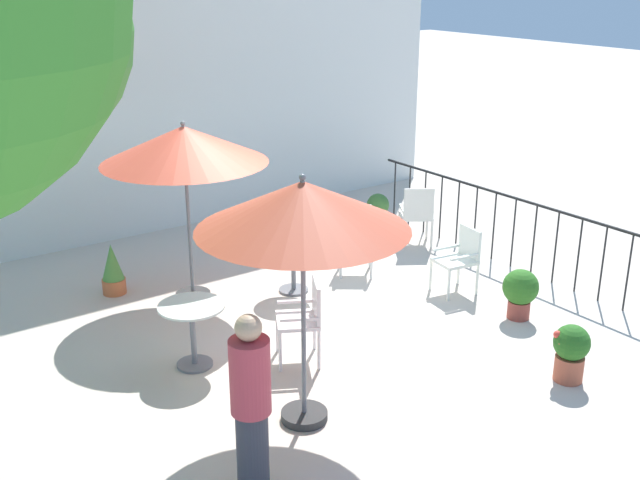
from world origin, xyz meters
TOP-DOWN VIEW (x-y plane):
  - ground_plane at (0.00, 0.00)m, footprint 60.00×60.00m
  - villa_facade at (0.00, 4.30)m, footprint 10.30×0.30m
  - terrace_railing at (3.06, 0.00)m, footprint 0.03×5.03m
  - patio_umbrella_0 at (-1.08, 1.44)m, footprint 2.02×2.02m
  - patio_umbrella_1 at (-1.50, -1.66)m, footprint 1.87×1.87m
  - cafe_table_0 at (0.09, 0.89)m, footprint 0.70×0.70m
  - cafe_table_1 at (-1.87, -0.14)m, footprint 0.70×0.70m
  - patio_chair_0 at (1.18, 0.97)m, footprint 0.63×0.63m
  - patio_chair_1 at (1.84, -0.36)m, footprint 0.54×0.50m
  - patio_chair_2 at (-0.83, -0.72)m, footprint 0.62×0.64m
  - patio_chair_3 at (2.55, 1.23)m, footprint 0.63×0.63m
  - potted_plant_0 at (1.85, -1.36)m, footprint 0.43×0.43m
  - potted_plant_1 at (-1.84, 2.19)m, footprint 0.30×0.30m
  - potted_plant_2 at (1.11, -2.65)m, footprint 0.37×0.37m
  - potted_plant_3 at (2.69, 2.31)m, footprint 0.36×0.36m
  - standing_person at (-2.44, -2.32)m, footprint 0.44×0.44m

SIDE VIEW (x-z plane):
  - ground_plane at x=0.00m, z-range 0.00..0.00m
  - potted_plant_3 at x=2.69m, z-range 0.01..0.54m
  - potted_plant_1 at x=-1.84m, z-range -0.01..0.66m
  - potted_plant_2 at x=1.11m, z-range 0.03..0.64m
  - potted_plant_0 at x=1.85m, z-range 0.04..0.66m
  - cafe_table_1 at x=-1.87m, z-range 0.14..0.84m
  - patio_chair_1 at x=1.84m, z-range 0.07..0.92m
  - patio_chair_3 at x=2.55m, z-range 0.07..1.00m
  - cafe_table_0 at x=0.09m, z-range 0.15..0.92m
  - patio_chair_0 at x=1.18m, z-range 0.08..1.00m
  - patio_chair_2 at x=-0.83m, z-range 0.08..1.00m
  - terrace_railing at x=3.06m, z-range 0.17..1.19m
  - standing_person at x=-2.44m, z-range 0.02..1.62m
  - patio_umbrella_0 at x=-1.08m, z-range 0.84..3.13m
  - patio_umbrella_1 at x=-1.50m, z-range 0.89..3.27m
  - villa_facade at x=0.00m, z-range 0.00..4.86m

